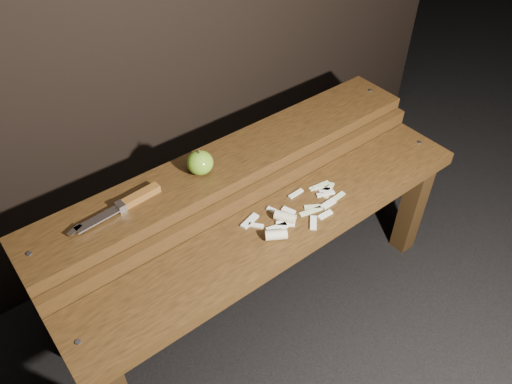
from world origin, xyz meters
TOP-DOWN VIEW (x-y plane):
  - ground at (0.00, 0.00)m, footprint 60.00×60.00m
  - bench_front_tier at (0.00, -0.06)m, footprint 1.20×0.20m
  - bench_rear_tier at (0.00, 0.17)m, footprint 1.20×0.21m
  - apple at (-0.10, 0.17)m, footprint 0.07×0.07m
  - knife at (-0.31, 0.17)m, footprint 0.25×0.04m
  - apple_scraps at (0.03, -0.05)m, footprint 0.31×0.15m

SIDE VIEW (x-z plane):
  - ground at x=0.00m, z-range 0.00..0.00m
  - bench_front_tier at x=0.00m, z-range 0.14..0.56m
  - bench_rear_tier at x=0.00m, z-range 0.16..0.67m
  - apple_scraps at x=0.03m, z-range 0.41..0.44m
  - knife at x=-0.31m, z-range 0.50..0.52m
  - apple at x=-0.10m, z-range 0.49..0.57m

